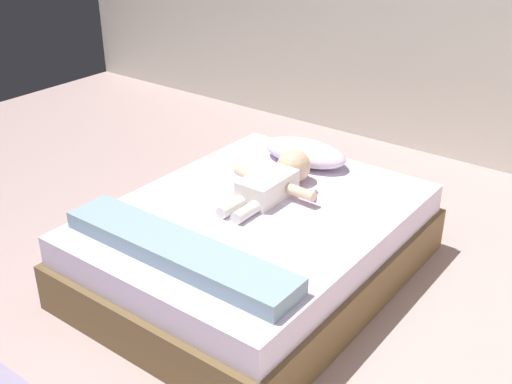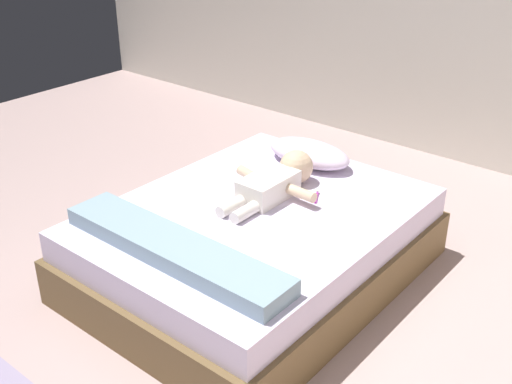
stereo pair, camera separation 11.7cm
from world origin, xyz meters
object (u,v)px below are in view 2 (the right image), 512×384
Objects in this scene: bed at (256,244)px; toothbrush at (317,196)px; pillow at (309,153)px; baby at (278,180)px.

bed is 14.50× the size of toothbrush.
pillow is 0.45m from toothbrush.
toothbrush is at bearing 61.65° from bed.
baby reaches higher than bed.
baby reaches higher than pillow.
toothbrush is at bearing -49.37° from pillow.
toothbrush is (0.17, 0.31, 0.22)m from bed.
bed is 3.31× the size of pillow.
pillow is (-0.13, 0.65, 0.28)m from bed.
pillow is 4.39× the size of toothbrush.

